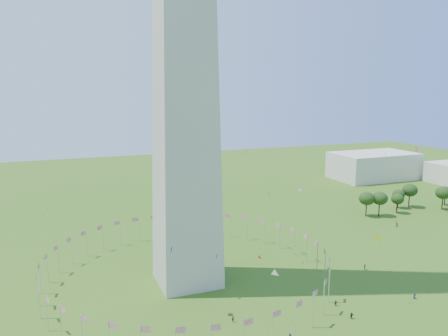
{
  "coord_description": "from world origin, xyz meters",
  "views": [
    {
      "loc": [
        -33.26,
        -64.43,
        55.17
      ],
      "look_at": [
        5.51,
        35.0,
        35.67
      ],
      "focal_mm": 35.0,
      "sensor_mm": 36.0,
      "label": 1
    }
  ],
  "objects": [
    {
      "name": "flag_ring",
      "position": [
        -0.0,
        50.0,
        4.5
      ],
      "size": [
        80.24,
        80.24,
        9.0
      ],
      "color": "silver",
      "rests_on": "ground"
    },
    {
      "name": "gov_building_east_a",
      "position": [
        150.0,
        150.0,
        8.0
      ],
      "size": [
        50.0,
        30.0,
        16.0
      ],
      "primitive_type": "cube",
      "color": "beige",
      "rests_on": "ground"
    },
    {
      "name": "kites_aloft",
      "position": [
        17.2,
        21.67,
        20.43
      ],
      "size": [
        103.37,
        78.81,
        39.91
      ],
      "color": "white",
      "rests_on": "ground"
    },
    {
      "name": "tree_line_east",
      "position": [
        113.27,
        84.97,
        5.09
      ],
      "size": [
        53.47,
        15.96,
        10.98
      ],
      "color": "#264717",
      "rests_on": "ground"
    }
  ]
}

